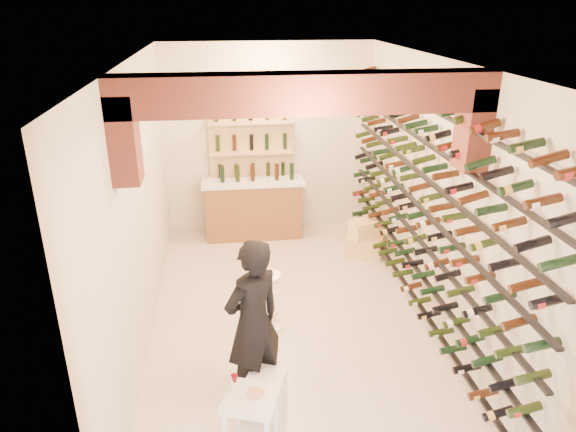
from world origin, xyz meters
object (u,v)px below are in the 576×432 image
at_px(white_stool, 266,394).
at_px(chrome_barstool, 266,297).
at_px(person, 253,323).
at_px(crate_lower, 365,246).
at_px(tasting_table, 251,407).
at_px(wine_rack, 416,200).
at_px(back_counter, 253,207).

bearing_deg(white_stool, chrome_barstool, 84.76).
height_order(white_stool, person, person).
bearing_deg(crate_lower, tasting_table, -118.21).
height_order(tasting_table, crate_lower, tasting_table).
relative_size(wine_rack, crate_lower, 10.22).
distance_m(back_counter, tasting_table, 4.79).
height_order(wine_rack, chrome_barstool, wine_rack).
relative_size(back_counter, white_stool, 3.88).
distance_m(tasting_table, person, 0.84).
distance_m(white_stool, chrome_barstool, 1.48).
height_order(back_counter, crate_lower, back_counter).
height_order(person, chrome_barstool, person).
distance_m(tasting_table, white_stool, 0.62).
xyz_separation_m(wine_rack, tasting_table, (-2.16, -2.13, -1.02)).
distance_m(back_counter, person, 4.05).
height_order(white_stool, chrome_barstool, chrome_barstool).
distance_m(wine_rack, tasting_table, 3.20).
bearing_deg(person, chrome_barstool, -134.56).
distance_m(back_counter, crate_lower, 2.01).
height_order(wine_rack, white_stool, wine_rack).
bearing_deg(white_stool, person, 110.47).
bearing_deg(white_stool, wine_rack, 39.20).
distance_m(wine_rack, crate_lower, 2.15).
bearing_deg(chrome_barstool, wine_rack, 4.99).
bearing_deg(back_counter, tasting_table, -93.93).
height_order(wine_rack, tasting_table, wine_rack).
xyz_separation_m(back_counter, person, (-0.25, -4.03, 0.35)).
bearing_deg(person, crate_lower, -156.88).
xyz_separation_m(wine_rack, back_counter, (-1.83, 2.65, -1.02)).
distance_m(white_stool, person, 0.72).
bearing_deg(person, white_stool, 76.42).
bearing_deg(crate_lower, person, -122.83).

